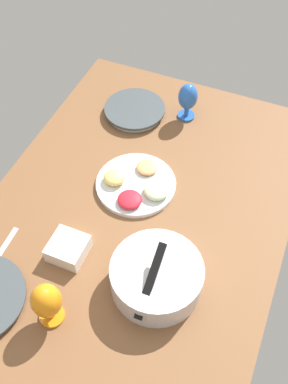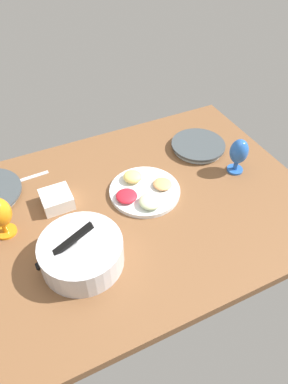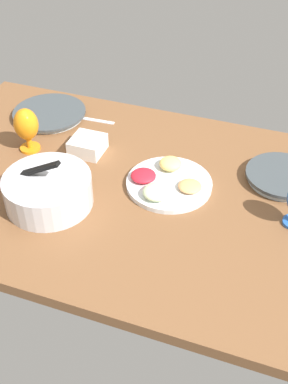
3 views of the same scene
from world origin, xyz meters
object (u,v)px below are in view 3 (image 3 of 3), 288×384
(hurricane_glass_orange, at_px, (26,126))
(dinner_plate_left, at_px, (282,177))
(mixing_bowl, at_px, (48,190))
(dinner_plate_right, at_px, (50,114))
(fruit_platter, at_px, (167,182))
(square_bowl_white, at_px, (88,144))

(hurricane_glass_orange, bearing_deg, dinner_plate_left, -172.05)
(mixing_bowl, bearing_deg, hurricane_glass_orange, -48.96)
(mixing_bowl, relative_size, hurricane_glass_orange, 1.74)
(dinner_plate_right, xyz_separation_m, mixing_bowl, (-0.26, 0.48, 0.04))
(fruit_platter, height_order, hurricane_glass_orange, hurricane_glass_orange)
(square_bowl_white, bearing_deg, mixing_bowl, 90.80)
(mixing_bowl, xyz_separation_m, fruit_platter, (-0.34, -0.21, -0.04))
(dinner_plate_right, distance_m, mixing_bowl, 0.55)
(dinner_plate_left, bearing_deg, fruit_platter, 24.32)
(dinner_plate_left, bearing_deg, dinner_plate_right, -6.32)
(dinner_plate_right, xyz_separation_m, square_bowl_white, (-0.26, 0.18, 0.02))
(dinner_plate_left, xyz_separation_m, hurricane_glass_orange, (0.92, 0.13, 0.09))
(square_bowl_white, bearing_deg, fruit_platter, 164.35)
(mixing_bowl, relative_size, square_bowl_white, 2.53)
(dinner_plate_left, height_order, dinner_plate_right, dinner_plate_left)
(fruit_platter, bearing_deg, dinner_plate_right, -24.54)
(hurricane_glass_orange, height_order, square_bowl_white, hurricane_glass_orange)
(dinner_plate_right, distance_m, square_bowl_white, 0.31)
(dinner_plate_right, height_order, square_bowl_white, square_bowl_white)
(dinner_plate_left, xyz_separation_m, dinner_plate_right, (0.96, -0.11, -0.00))
(dinner_plate_right, height_order, fruit_platter, fruit_platter)
(dinner_plate_left, distance_m, mixing_bowl, 0.80)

